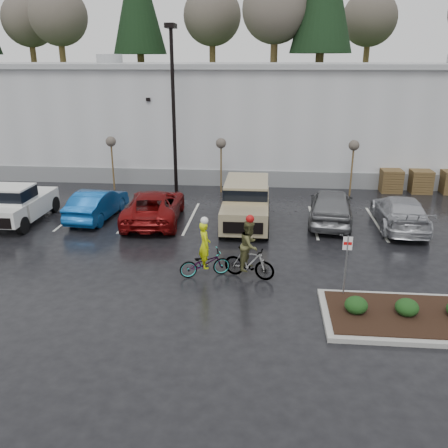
# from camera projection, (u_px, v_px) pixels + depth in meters

# --- Properties ---
(ground) EXTENTS (120.00, 120.00, 0.00)m
(ground) POSITION_uv_depth(u_px,v_px,m) (228.00, 296.00, 15.80)
(ground) COLOR black
(ground) RESTS_ON ground
(warehouse) EXTENTS (60.50, 15.50, 7.20)m
(warehouse) POSITION_uv_depth(u_px,v_px,m) (253.00, 113.00, 35.28)
(warehouse) COLOR #B3B6B8
(warehouse) RESTS_ON ground
(wooded_ridge) EXTENTS (80.00, 25.00, 6.00)m
(wooded_ridge) POSITION_uv_depth(u_px,v_px,m) (259.00, 98.00, 57.12)
(wooded_ridge) COLOR #1F3A18
(wooded_ridge) RESTS_ON ground
(lamppost) EXTENTS (0.50, 1.00, 9.22)m
(lamppost) POSITION_uv_depth(u_px,v_px,m) (173.00, 94.00, 25.56)
(lamppost) COLOR black
(lamppost) RESTS_ON ground
(sapling_west) EXTENTS (0.60, 0.60, 3.20)m
(sapling_west) POSITION_uv_depth(u_px,v_px,m) (111.00, 144.00, 27.82)
(sapling_west) COLOR brown
(sapling_west) RESTS_ON ground
(sapling_mid) EXTENTS (0.60, 0.60, 3.20)m
(sapling_mid) POSITION_uv_depth(u_px,v_px,m) (221.00, 146.00, 27.26)
(sapling_mid) COLOR brown
(sapling_mid) RESTS_ON ground
(sapling_east) EXTENTS (0.60, 0.60, 3.20)m
(sapling_east) POSITION_uv_depth(u_px,v_px,m) (354.00, 148.00, 26.61)
(sapling_east) COLOR brown
(sapling_east) RESTS_ON ground
(pallet_stack_a) EXTENTS (1.20, 1.20, 1.35)m
(pallet_stack_a) POSITION_uv_depth(u_px,v_px,m) (391.00, 181.00, 28.01)
(pallet_stack_a) COLOR brown
(pallet_stack_a) RESTS_ON ground
(pallet_stack_b) EXTENTS (1.20, 1.20, 1.35)m
(pallet_stack_b) POSITION_uv_depth(u_px,v_px,m) (420.00, 181.00, 27.86)
(pallet_stack_b) COLOR brown
(pallet_stack_b) RESTS_ON ground
(shrub_a) EXTENTS (0.70, 0.70, 0.52)m
(shrub_a) POSITION_uv_depth(u_px,v_px,m) (356.00, 305.00, 14.38)
(shrub_a) COLOR black
(shrub_a) RESTS_ON curb_island
(shrub_b) EXTENTS (0.70, 0.70, 0.52)m
(shrub_b) POSITION_uv_depth(u_px,v_px,m) (407.00, 307.00, 14.25)
(shrub_b) COLOR black
(shrub_b) RESTS_ON curb_island
(fire_lane_sign) EXTENTS (0.30, 0.05, 2.20)m
(fire_lane_sign) POSITION_uv_depth(u_px,v_px,m) (346.00, 259.00, 15.20)
(fire_lane_sign) COLOR gray
(fire_lane_sign) RESTS_ON ground
(pickup_white) EXTENTS (2.10, 5.20, 1.96)m
(pickup_white) POSITION_uv_depth(u_px,v_px,m) (21.00, 201.00, 22.89)
(pickup_white) COLOR silver
(pickup_white) RESTS_ON ground
(car_blue) EXTENTS (1.94, 4.57, 1.47)m
(car_blue) POSITION_uv_depth(u_px,v_px,m) (97.00, 204.00, 23.32)
(car_blue) COLOR #0D4894
(car_blue) RESTS_ON ground
(car_red) EXTENTS (2.92, 5.65, 1.52)m
(car_red) POSITION_uv_depth(u_px,v_px,m) (154.00, 206.00, 22.86)
(car_red) COLOR #6A0909
(car_red) RESTS_ON ground
(suv_tan) EXTENTS (2.20, 5.10, 2.06)m
(suv_tan) POSITION_uv_depth(u_px,v_px,m) (246.00, 204.00, 22.23)
(suv_tan) COLOR tan
(suv_tan) RESTS_ON ground
(car_grey) EXTENTS (2.60, 5.16, 1.69)m
(car_grey) POSITION_uv_depth(u_px,v_px,m) (331.00, 206.00, 22.65)
(car_grey) COLOR slate
(car_grey) RESTS_ON ground
(car_far_silver) EXTENTS (2.36, 5.25, 1.49)m
(car_far_silver) POSITION_uv_depth(u_px,v_px,m) (400.00, 212.00, 22.03)
(car_far_silver) COLOR #B0B2B8
(car_far_silver) RESTS_ON ground
(cyclist_hivis) EXTENTS (1.97, 1.25, 2.26)m
(cyclist_hivis) POSITION_uv_depth(u_px,v_px,m) (205.00, 258.00, 17.07)
(cyclist_hivis) COLOR #3F3F44
(cyclist_hivis) RESTS_ON ground
(cyclist_olive) EXTENTS (1.91, 1.09, 2.39)m
(cyclist_olive) POSITION_uv_depth(u_px,v_px,m) (249.00, 255.00, 16.87)
(cyclist_olive) COLOR #3F3F44
(cyclist_olive) RESTS_ON ground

